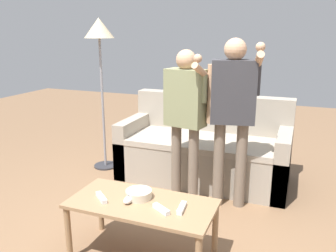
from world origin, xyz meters
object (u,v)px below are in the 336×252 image
(game_remote_nunchuk, at_px, (128,200))
(player_right, at_px, (233,105))
(couch, at_px, (205,150))
(game_remote_wand_near, at_px, (101,198))
(coffee_table, at_px, (142,209))
(snack_bowl, at_px, (139,194))
(game_remote_wand_far, at_px, (182,208))
(player_center, at_px, (185,109))
(floor_lamp, at_px, (100,40))
(game_remote_wand_spare, at_px, (161,209))

(game_remote_nunchuk, height_order, player_right, player_right)
(couch, bearing_deg, game_remote_wand_near, -100.48)
(coffee_table, height_order, game_remote_wand_near, game_remote_wand_near)
(snack_bowl, height_order, game_remote_wand_near, snack_bowl)
(player_right, bearing_deg, game_remote_wand_far, -96.46)
(game_remote_wand_near, relative_size, game_remote_wand_far, 0.93)
(player_center, height_order, game_remote_wand_near, player_center)
(snack_bowl, xyz_separation_m, player_right, (0.46, 0.97, 0.50))
(floor_lamp, bearing_deg, snack_bowl, -50.73)
(floor_lamp, height_order, player_right, floor_lamp)
(player_right, distance_m, game_remote_wand_near, 1.39)
(game_remote_nunchuk, xyz_separation_m, player_right, (0.49, 1.07, 0.51))
(player_right, relative_size, game_remote_wand_far, 9.98)
(player_center, bearing_deg, floor_lamp, 157.42)
(coffee_table, bearing_deg, game_remote_wand_near, -166.33)
(player_right, bearing_deg, coffee_table, -112.09)
(player_center, distance_m, game_remote_wand_near, 1.15)
(game_remote_wand_far, bearing_deg, game_remote_nunchuk, -173.47)
(couch, relative_size, game_remote_wand_far, 11.71)
(snack_bowl, distance_m, floor_lamp, 2.08)
(coffee_table, height_order, player_center, player_center)
(game_remote_nunchuk, distance_m, player_right, 1.28)
(game_remote_nunchuk, distance_m, player_center, 1.10)
(player_center, bearing_deg, coffee_table, -89.75)
(couch, height_order, coffee_table, couch)
(coffee_table, bearing_deg, floor_lamp, 129.41)
(couch, height_order, game_remote_nunchuk, couch)
(coffee_table, xyz_separation_m, snack_bowl, (-0.05, 0.05, 0.09))
(floor_lamp, xyz_separation_m, player_right, (1.60, -0.43, -0.53))
(game_remote_nunchuk, relative_size, floor_lamp, 0.05)
(player_center, distance_m, game_remote_wand_spare, 1.13)
(snack_bowl, bearing_deg, game_remote_wand_spare, -27.93)
(snack_bowl, xyz_separation_m, game_remote_wand_far, (0.34, -0.05, -0.01))
(player_right, xyz_separation_m, game_remote_wand_near, (-0.70, -1.09, -0.52))
(coffee_table, relative_size, game_remote_wand_near, 7.13)
(game_remote_wand_far, bearing_deg, player_right, 83.54)
(coffee_table, distance_m, game_remote_wand_spare, 0.20)
(coffee_table, relative_size, game_remote_wand_far, 6.63)
(couch, relative_size, snack_bowl, 9.67)
(couch, relative_size, floor_lamp, 1.04)
(coffee_table, xyz_separation_m, floor_lamp, (-1.19, 1.44, 1.12))
(game_remote_wand_spare, bearing_deg, game_remote_nunchuk, 175.58)
(player_center, height_order, game_remote_wand_far, player_center)
(player_right, height_order, game_remote_wand_far, player_right)
(snack_bowl, bearing_deg, floor_lamp, 129.27)
(coffee_table, bearing_deg, player_right, 67.91)
(game_remote_nunchuk, bearing_deg, game_remote_wand_far, 6.53)
(game_remote_wand_spare, bearing_deg, floor_lamp, 132.01)
(game_remote_wand_far, height_order, game_remote_wand_spare, same)
(couch, relative_size, player_center, 1.25)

